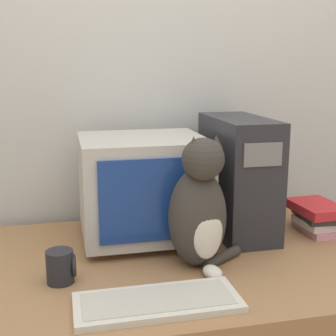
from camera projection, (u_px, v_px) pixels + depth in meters
name	position (u px, v px, depth m)	size (l,w,h in m)	color
wall_back	(157.00, 91.00, 1.91)	(7.00, 0.05, 2.50)	silver
crt_monitor	(143.00, 187.00, 1.66)	(0.43, 0.40, 0.37)	#BCB7AD
computer_tower	(238.00, 176.00, 1.73)	(0.19, 0.42, 0.43)	#28282D
keyboard	(158.00, 302.00, 1.22)	(0.44, 0.18, 0.02)	silver
cat	(199.00, 210.00, 1.43)	(0.27, 0.25, 0.42)	#38332D
book_stack	(317.00, 216.00, 1.75)	(0.16, 0.22, 0.11)	pink
pen	(101.00, 295.00, 1.27)	(0.16, 0.01, 0.01)	navy
mug	(61.00, 267.00, 1.35)	(0.08, 0.08, 0.10)	#232328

